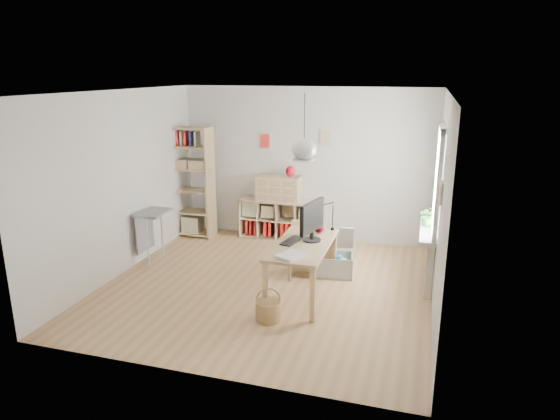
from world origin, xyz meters
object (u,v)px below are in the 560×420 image
(monitor, at_px, (312,219))
(desk, at_px, (303,250))
(cube_shelf, at_px, (278,222))
(chair, at_px, (304,246))
(drawer_chest, at_px, (279,188))
(tall_bookshelf, at_px, (190,177))
(storage_chest, at_px, (332,260))

(monitor, bearing_deg, desk, -110.94)
(cube_shelf, distance_m, chair, 1.82)
(cube_shelf, height_order, drawer_chest, drawer_chest)
(chair, height_order, drawer_chest, drawer_chest)
(tall_bookshelf, bearing_deg, desk, -37.01)
(drawer_chest, bearing_deg, desk, -66.18)
(desk, height_order, drawer_chest, drawer_chest)
(tall_bookshelf, bearing_deg, cube_shelf, 10.19)
(desk, height_order, storage_chest, desk)
(monitor, bearing_deg, cube_shelf, 130.70)
(drawer_chest, bearing_deg, monitor, -62.82)
(cube_shelf, bearing_deg, chair, -61.08)
(tall_bookshelf, height_order, monitor, tall_bookshelf)
(tall_bookshelf, bearing_deg, monitor, -34.17)
(tall_bookshelf, bearing_deg, chair, -28.16)
(storage_chest, distance_m, drawer_chest, 1.94)
(desk, relative_size, cube_shelf, 1.07)
(cube_shelf, height_order, monitor, monitor)
(cube_shelf, distance_m, storage_chest, 1.86)
(cube_shelf, height_order, storage_chest, cube_shelf)
(monitor, height_order, drawer_chest, monitor)
(desk, xyz_separation_m, monitor, (0.09, 0.13, 0.40))
(storage_chest, bearing_deg, monitor, -110.40)
(monitor, bearing_deg, tall_bookshelf, 158.61)
(cube_shelf, xyz_separation_m, drawer_chest, (0.04, -0.04, 0.64))
(drawer_chest, bearing_deg, storage_chest, -47.20)
(chair, distance_m, monitor, 0.81)
(cube_shelf, distance_m, drawer_chest, 0.64)
(cube_shelf, bearing_deg, storage_chest, -46.84)
(desk, bearing_deg, chair, 102.68)
(tall_bookshelf, relative_size, drawer_chest, 2.60)
(tall_bookshelf, relative_size, storage_chest, 2.55)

